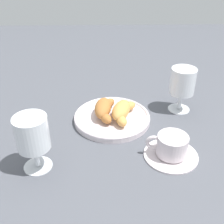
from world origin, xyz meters
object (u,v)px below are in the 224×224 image
Objects in this scene: croissant_large at (104,108)px; juice_glass_left at (32,135)px; croissant_small at (122,111)px; pastry_plate at (112,118)px; coffee_cup_near at (171,148)px; juice_glass_right at (183,83)px.

juice_glass_left is at bearing -38.44° from croissant_large.
croissant_large is 1.05× the size of croissant_small.
croissant_small is at bearing 75.30° from pastry_plate.
coffee_cup_near is at bearing 95.27° from juice_glass_left.
coffee_cup_near is (0.16, 0.11, -0.01)m from croissant_small.
juice_glass_right is (-0.07, 0.19, 0.06)m from croissant_small.
croissant_large reaches higher than pastry_plate.
croissant_small is at bearing -70.35° from juice_glass_right.
juice_glass_left is at bearing -57.60° from juice_glass_right.
juice_glass_left is (0.19, -0.21, 0.06)m from croissant_small.
croissant_large is 0.26m from juice_glass_left.
croissant_large is at bearing -77.70° from juice_glass_right.
juice_glass_left is (0.03, -0.32, 0.07)m from coffee_cup_near.
juice_glass_right reaches higher than coffee_cup_near.
coffee_cup_near is at bearing 44.24° from croissant_large.
juice_glass_right is (-0.05, 0.24, 0.06)m from croissant_large.
coffee_cup_near is 0.97× the size of juice_glass_left.
croissant_small is 0.29m from juice_glass_left.
croissant_large is at bearing -135.76° from coffee_cup_near.
juice_glass_left is (0.20, -0.16, 0.06)m from croissant_large.
croissant_small is 0.95× the size of coffee_cup_near.
coffee_cup_near is 0.97× the size of juice_glass_right.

